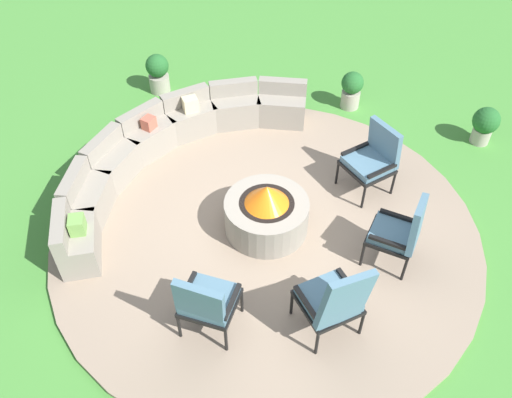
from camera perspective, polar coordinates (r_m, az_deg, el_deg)
The scene contains 11 objects.
ground_plane at distance 7.08m, azimuth 1.10°, elevation -3.42°, with size 24.00×24.00×0.00m, color #478C38.
patio_circle at distance 7.06m, azimuth 1.10°, elevation -3.26°, with size 5.63×5.63×0.06m, color gray.
fire_pit at distance 6.82m, azimuth 1.14°, elevation -1.45°, with size 1.10×1.10×0.75m.
curved_stone_bench at distance 7.89m, azimuth -9.53°, elevation 5.43°, with size 4.64×1.83×0.70m.
lounge_chair_front_left at distance 5.68m, azimuth -5.41°, elevation -10.96°, with size 0.77×0.79×1.04m.
lounge_chair_front_right at distance 5.69m, azimuth 8.46°, elevation -10.77°, with size 0.77×0.77×1.17m.
lounge_chair_back_left at distance 6.50m, azimuth 15.37°, elevation -3.38°, with size 0.71×0.73×1.06m.
lounge_chair_back_right at distance 7.42m, azimuth 12.55°, elevation 4.41°, with size 0.70×0.71×1.02m.
potted_plant_1 at distance 9.60m, azimuth -10.53°, elevation 13.28°, with size 0.40×0.40×0.70m.
potted_plant_3 at distance 9.18m, azimuth 10.30°, elevation 11.65°, with size 0.37×0.37×0.66m.
potted_plant_4 at distance 8.99m, azimuth 23.48°, elevation 7.44°, with size 0.41×0.41×0.62m.
Camera 1 is at (-3.30, -3.37, 5.28)m, focal length 37.07 mm.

